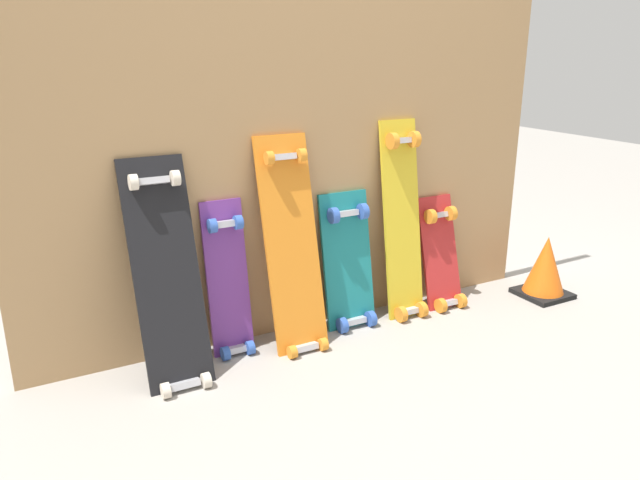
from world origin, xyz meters
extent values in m
plane|color=#9E9991|center=(0.00, 0.00, 0.00)|extent=(12.00, 12.00, 0.00)
cube|color=tan|center=(0.00, 0.07, 0.80)|extent=(2.37, 0.04, 1.61)
cube|color=black|center=(-0.64, -0.10, 0.37)|extent=(0.24, 0.29, 0.88)
cube|color=#B7B7BF|center=(-0.64, -0.23, 0.02)|extent=(0.11, 0.04, 0.03)
cube|color=#B7B7BF|center=(-0.64, -0.01, 0.73)|extent=(0.11, 0.04, 0.03)
cylinder|color=beige|center=(-0.71, -0.25, 0.03)|extent=(0.03, 0.06, 0.06)
cylinder|color=beige|center=(-0.57, -0.25, 0.03)|extent=(0.03, 0.06, 0.06)
cylinder|color=beige|center=(-0.71, -0.02, 0.74)|extent=(0.03, 0.06, 0.06)
cylinder|color=beige|center=(-0.57, -0.02, 0.74)|extent=(0.03, 0.06, 0.06)
cube|color=#6B338C|center=(-0.38, -0.01, 0.27)|extent=(0.17, 0.12, 0.69)
cube|color=#B7B7BF|center=(-0.38, -0.07, 0.03)|extent=(0.08, 0.04, 0.03)
cube|color=#B7B7BF|center=(-0.38, 0.00, 0.53)|extent=(0.08, 0.04, 0.03)
cylinder|color=#3359B2|center=(-0.43, -0.09, 0.03)|extent=(0.03, 0.06, 0.06)
cylinder|color=#3359B2|center=(-0.33, -0.09, 0.03)|extent=(0.03, 0.06, 0.06)
cylinder|color=#3359B2|center=(-0.43, -0.01, 0.53)|extent=(0.03, 0.06, 0.06)
cylinder|color=#3359B2|center=(-0.33, -0.01, 0.53)|extent=(0.03, 0.06, 0.06)
cube|color=orange|center=(-0.13, -0.07, 0.39)|extent=(0.23, 0.24, 0.93)
cube|color=#B7B7BF|center=(-0.13, -0.18, 0.02)|extent=(0.10, 0.04, 0.03)
cube|color=#B7B7BF|center=(-0.13, 0.00, 0.77)|extent=(0.10, 0.04, 0.03)
cylinder|color=orange|center=(-0.20, -0.20, 0.03)|extent=(0.03, 0.05, 0.05)
cylinder|color=orange|center=(-0.06, -0.20, 0.03)|extent=(0.03, 0.05, 0.05)
cylinder|color=orange|center=(-0.20, -0.02, 0.78)|extent=(0.03, 0.05, 0.05)
cylinder|color=orange|center=(-0.06, -0.02, 0.78)|extent=(0.03, 0.05, 0.05)
cube|color=#197A7F|center=(0.17, -0.02, 0.26)|extent=(0.23, 0.13, 0.65)
cube|color=#B7B7BF|center=(0.17, -0.08, 0.03)|extent=(0.11, 0.04, 0.03)
cube|color=#B7B7BF|center=(0.17, 0.00, 0.50)|extent=(0.11, 0.04, 0.03)
cylinder|color=#3359B2|center=(0.09, -0.10, 0.03)|extent=(0.03, 0.07, 0.07)
cylinder|color=#3359B2|center=(0.24, -0.10, 0.03)|extent=(0.03, 0.07, 0.07)
cylinder|color=#3359B2|center=(0.09, -0.02, 0.51)|extent=(0.03, 0.07, 0.07)
cylinder|color=#3359B2|center=(0.24, -0.02, 0.51)|extent=(0.03, 0.07, 0.07)
cube|color=gold|center=(0.44, -0.03, 0.41)|extent=(0.18, 0.16, 0.94)
cube|color=#B7B7BF|center=(0.44, -0.11, 0.03)|extent=(0.08, 0.04, 0.03)
cube|color=#B7B7BF|center=(0.44, 0.00, 0.80)|extent=(0.08, 0.04, 0.03)
cylinder|color=orange|center=(0.38, -0.13, 0.04)|extent=(0.03, 0.07, 0.07)
cylinder|color=orange|center=(0.50, -0.13, 0.04)|extent=(0.03, 0.07, 0.07)
cylinder|color=orange|center=(0.38, -0.01, 0.80)|extent=(0.03, 0.07, 0.07)
cylinder|color=orange|center=(0.50, -0.01, 0.80)|extent=(0.03, 0.07, 0.07)
cube|color=#B22626|center=(0.66, -0.04, 0.22)|extent=(0.19, 0.17, 0.58)
cube|color=#B7B7BF|center=(0.66, -0.12, 0.03)|extent=(0.09, 0.04, 0.03)
cube|color=#B7B7BF|center=(0.66, -0.01, 0.43)|extent=(0.09, 0.04, 0.03)
cylinder|color=orange|center=(0.60, -0.13, 0.03)|extent=(0.03, 0.07, 0.07)
cylinder|color=orange|center=(0.72, -0.13, 0.03)|extent=(0.03, 0.07, 0.07)
cylinder|color=orange|center=(0.60, -0.02, 0.44)|extent=(0.03, 0.07, 0.07)
cylinder|color=orange|center=(0.72, -0.02, 0.44)|extent=(0.03, 0.07, 0.07)
cube|color=black|center=(1.18, -0.21, 0.01)|extent=(0.23, 0.23, 0.02)
cone|color=orange|center=(1.18, -0.21, 0.17)|extent=(0.20, 0.20, 0.28)
camera|label=1|loc=(-1.13, -2.18, 1.19)|focal=34.44mm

